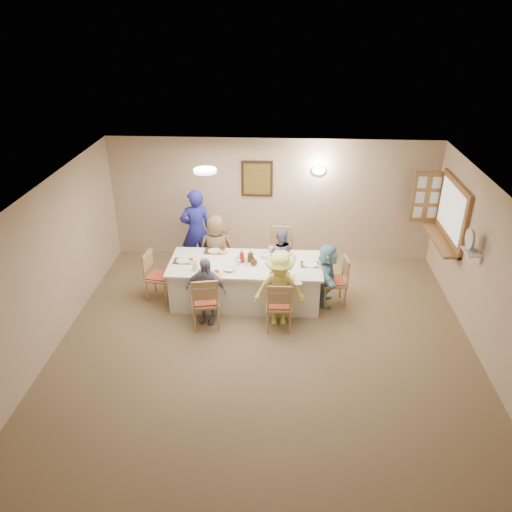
# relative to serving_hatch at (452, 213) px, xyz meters

# --- Properties ---
(ground) EXTENTS (7.00, 7.00, 0.00)m
(ground) POSITION_rel_serving_hatch_xyz_m (-3.21, -2.40, -1.50)
(ground) COLOR #846D4F
(room_walls) EXTENTS (7.00, 7.00, 7.00)m
(room_walls) POSITION_rel_serving_hatch_xyz_m (-3.21, -2.40, 0.01)
(room_walls) COLOR #C6B091
(room_walls) RESTS_ON ground
(wall_picture) EXTENTS (0.62, 0.05, 0.72)m
(wall_picture) POSITION_rel_serving_hatch_xyz_m (-3.51, 1.06, 0.20)
(wall_picture) COLOR black
(wall_picture) RESTS_ON room_walls
(wall_sconce) EXTENTS (0.26, 0.09, 0.18)m
(wall_sconce) POSITION_rel_serving_hatch_xyz_m (-2.31, 1.04, 0.40)
(wall_sconce) COLOR white
(wall_sconce) RESTS_ON room_walls
(ceiling_light) EXTENTS (0.36, 0.36, 0.05)m
(ceiling_light) POSITION_rel_serving_hatch_xyz_m (-4.21, -0.90, 0.97)
(ceiling_light) COLOR white
(ceiling_light) RESTS_ON room_walls
(serving_hatch) EXTENTS (0.06, 1.50, 1.15)m
(serving_hatch) POSITION_rel_serving_hatch_xyz_m (0.00, 0.00, 0.00)
(serving_hatch) COLOR #8F5E34
(serving_hatch) RESTS_ON room_walls
(hatch_sill) EXTENTS (0.30, 1.50, 0.05)m
(hatch_sill) POSITION_rel_serving_hatch_xyz_m (-0.12, 0.00, -0.53)
(hatch_sill) COLOR #8F5E34
(hatch_sill) RESTS_ON room_walls
(shutter_door) EXTENTS (0.55, 0.04, 1.00)m
(shutter_door) POSITION_rel_serving_hatch_xyz_m (-0.26, 0.76, 0.00)
(shutter_door) COLOR #8F5E34
(shutter_door) RESTS_ON room_walls
(fan_shelf) EXTENTS (0.22, 0.36, 0.03)m
(fan_shelf) POSITION_rel_serving_hatch_xyz_m (-0.08, -1.35, -0.10)
(fan_shelf) COLOR white
(fan_shelf) RESTS_ON room_walls
(desk_fan) EXTENTS (0.30, 0.30, 0.28)m
(desk_fan) POSITION_rel_serving_hatch_xyz_m (-0.11, -1.35, 0.05)
(desk_fan) COLOR #A5A5A8
(desk_fan) RESTS_ON fan_shelf
(dining_table) EXTENTS (2.66, 1.12, 0.76)m
(dining_table) POSITION_rel_serving_hatch_xyz_m (-3.61, -0.71, -1.12)
(dining_table) COLOR white
(dining_table) RESTS_ON ground
(chair_back_left) EXTENTS (0.47, 0.47, 0.94)m
(chair_back_left) POSITION_rel_serving_hatch_xyz_m (-4.21, 0.09, -1.03)
(chair_back_left) COLOR tan
(chair_back_left) RESTS_ON ground
(chair_back_right) EXTENTS (0.53, 0.53, 1.04)m
(chair_back_right) POSITION_rel_serving_hatch_xyz_m (-3.01, 0.09, -0.98)
(chair_back_right) COLOR tan
(chair_back_right) RESTS_ON ground
(chair_front_left) EXTENTS (0.54, 0.54, 0.96)m
(chair_front_left) POSITION_rel_serving_hatch_xyz_m (-4.21, -1.51, -1.02)
(chair_front_left) COLOR tan
(chair_front_left) RESTS_ON ground
(chair_front_right) EXTENTS (0.45, 0.45, 0.90)m
(chair_front_right) POSITION_rel_serving_hatch_xyz_m (-3.01, -1.51, -1.05)
(chair_front_right) COLOR tan
(chair_front_right) RESTS_ON ground
(chair_left_end) EXTENTS (0.50, 0.50, 0.91)m
(chair_left_end) POSITION_rel_serving_hatch_xyz_m (-5.16, -0.71, -1.05)
(chair_left_end) COLOR tan
(chair_left_end) RESTS_ON ground
(chair_right_end) EXTENTS (0.49, 0.49, 0.90)m
(chair_right_end) POSITION_rel_serving_hatch_xyz_m (-2.06, -0.71, -1.05)
(chair_right_end) COLOR tan
(chair_right_end) RESTS_ON ground
(diner_back_left) EXTENTS (0.76, 0.59, 1.34)m
(diner_back_left) POSITION_rel_serving_hatch_xyz_m (-4.21, -0.03, -0.83)
(diner_back_left) COLOR brown
(diner_back_left) RESTS_ON ground
(diner_back_right) EXTENTS (0.55, 0.44, 1.12)m
(diner_back_right) POSITION_rel_serving_hatch_xyz_m (-3.01, -0.03, -0.94)
(diner_back_right) COLOR slate
(diner_back_right) RESTS_ON ground
(diner_front_left) EXTENTS (0.79, 0.51, 1.19)m
(diner_front_left) POSITION_rel_serving_hatch_xyz_m (-4.21, -1.39, -0.91)
(diner_front_left) COLOR gray
(diner_front_left) RESTS_ON ground
(diner_front_right) EXTENTS (0.92, 0.63, 1.29)m
(diner_front_right) POSITION_rel_serving_hatch_xyz_m (-3.01, -1.39, -0.85)
(diner_front_right) COLOR #F2EC5C
(diner_front_right) RESTS_ON ground
(diner_right_end) EXTENTS (1.12, 0.53, 1.14)m
(diner_right_end) POSITION_rel_serving_hatch_xyz_m (-2.19, -0.71, -0.93)
(diner_right_end) COLOR #81BBD4
(diner_right_end) RESTS_ON ground
(caregiver) EXTENTS (0.85, 0.76, 1.67)m
(caregiver) POSITION_rel_serving_hatch_xyz_m (-4.66, 0.44, -0.66)
(caregiver) COLOR navy
(caregiver) RESTS_ON ground
(placemat_fl) EXTENTS (0.36, 0.27, 0.01)m
(placemat_fl) POSITION_rel_serving_hatch_xyz_m (-4.21, -1.13, -0.74)
(placemat_fl) COLOR #472B19
(placemat_fl) RESTS_ON dining_table
(plate_fl) EXTENTS (0.25, 0.25, 0.02)m
(plate_fl) POSITION_rel_serving_hatch_xyz_m (-4.21, -1.13, -0.73)
(plate_fl) COLOR white
(plate_fl) RESTS_ON dining_table
(napkin_fl) EXTENTS (0.14, 0.14, 0.01)m
(napkin_fl) POSITION_rel_serving_hatch_xyz_m (-4.03, -1.18, -0.73)
(napkin_fl) COLOR gold
(napkin_fl) RESTS_ON dining_table
(placemat_fr) EXTENTS (0.34, 0.25, 0.01)m
(placemat_fr) POSITION_rel_serving_hatch_xyz_m (-3.01, -1.13, -0.74)
(placemat_fr) COLOR #472B19
(placemat_fr) RESTS_ON dining_table
(plate_fr) EXTENTS (0.24, 0.24, 0.02)m
(plate_fr) POSITION_rel_serving_hatch_xyz_m (-3.01, -1.13, -0.73)
(plate_fr) COLOR white
(plate_fr) RESTS_ON dining_table
(napkin_fr) EXTENTS (0.14, 0.14, 0.01)m
(napkin_fr) POSITION_rel_serving_hatch_xyz_m (-2.83, -1.18, -0.73)
(napkin_fr) COLOR gold
(napkin_fr) RESTS_ON dining_table
(placemat_bl) EXTENTS (0.37, 0.27, 0.01)m
(placemat_bl) POSITION_rel_serving_hatch_xyz_m (-4.21, -0.29, -0.74)
(placemat_bl) COLOR #472B19
(placemat_bl) RESTS_ON dining_table
(plate_bl) EXTENTS (0.23, 0.23, 0.01)m
(plate_bl) POSITION_rel_serving_hatch_xyz_m (-4.21, -0.29, -0.73)
(plate_bl) COLOR white
(plate_bl) RESTS_ON dining_table
(napkin_bl) EXTENTS (0.13, 0.13, 0.01)m
(napkin_bl) POSITION_rel_serving_hatch_xyz_m (-4.03, -0.34, -0.73)
(napkin_bl) COLOR gold
(napkin_bl) RESTS_ON dining_table
(placemat_br) EXTENTS (0.36, 0.27, 0.01)m
(placemat_br) POSITION_rel_serving_hatch_xyz_m (-3.01, -0.29, -0.74)
(placemat_br) COLOR #472B19
(placemat_br) RESTS_ON dining_table
(plate_br) EXTENTS (0.24, 0.24, 0.02)m
(plate_br) POSITION_rel_serving_hatch_xyz_m (-3.01, -0.29, -0.73)
(plate_br) COLOR white
(plate_br) RESTS_ON dining_table
(napkin_br) EXTENTS (0.13, 0.13, 0.01)m
(napkin_br) POSITION_rel_serving_hatch_xyz_m (-2.83, -0.34, -0.73)
(napkin_br) COLOR gold
(napkin_br) RESTS_ON dining_table
(placemat_le) EXTENTS (0.33, 0.25, 0.01)m
(placemat_le) POSITION_rel_serving_hatch_xyz_m (-4.71, -0.71, -0.74)
(placemat_le) COLOR #472B19
(placemat_le) RESTS_ON dining_table
(plate_le) EXTENTS (0.23, 0.23, 0.01)m
(plate_le) POSITION_rel_serving_hatch_xyz_m (-4.71, -0.71, -0.73)
(plate_le) COLOR white
(plate_le) RESTS_ON dining_table
(napkin_le) EXTENTS (0.14, 0.14, 0.01)m
(napkin_le) POSITION_rel_serving_hatch_xyz_m (-4.53, -0.76, -0.73)
(napkin_le) COLOR gold
(napkin_le) RESTS_ON dining_table
(placemat_re) EXTENTS (0.33, 0.24, 0.01)m
(placemat_re) POSITION_rel_serving_hatch_xyz_m (-2.49, -0.71, -0.74)
(placemat_re) COLOR #472B19
(placemat_re) RESTS_ON dining_table
(plate_re) EXTENTS (0.25, 0.25, 0.02)m
(plate_re) POSITION_rel_serving_hatch_xyz_m (-2.49, -0.71, -0.73)
(plate_re) COLOR white
(plate_re) RESTS_ON dining_table
(napkin_re) EXTENTS (0.14, 0.14, 0.01)m
(napkin_re) POSITION_rel_serving_hatch_xyz_m (-2.31, -0.76, -0.73)
(napkin_re) COLOR gold
(napkin_re) RESTS_ON dining_table
(teacup_a) EXTENTS (0.12, 0.12, 0.09)m
(teacup_a) POSITION_rel_serving_hatch_xyz_m (-4.45, -1.01, -0.70)
(teacup_a) COLOR white
(teacup_a) RESTS_ON dining_table
(teacup_b) EXTENTS (0.17, 0.17, 0.09)m
(teacup_b) POSITION_rel_serving_hatch_xyz_m (-3.18, -0.21, -0.69)
(teacup_b) COLOR white
(teacup_b) RESTS_ON dining_table
(bowl_a) EXTENTS (0.28, 0.28, 0.05)m
(bowl_a) POSITION_rel_serving_hatch_xyz_m (-3.86, -1.00, -0.71)
(bowl_a) COLOR white
(bowl_a) RESTS_ON dining_table
(bowl_b) EXTENTS (0.34, 0.34, 0.06)m
(bowl_b) POSITION_rel_serving_hatch_xyz_m (-3.27, -0.45, -0.71)
(bowl_b) COLOR white
(bowl_b) RESTS_ON dining_table
(condiment_ketchup) EXTENTS (0.13, 0.13, 0.25)m
(condiment_ketchup) POSITION_rel_serving_hatch_xyz_m (-3.68, -0.69, -0.62)
(condiment_ketchup) COLOR red
(condiment_ketchup) RESTS_ON dining_table
(condiment_brown) EXTENTS (0.10, 0.11, 0.22)m
(condiment_brown) POSITION_rel_serving_hatch_xyz_m (-3.53, -0.64, -0.63)
(condiment_brown) COLOR #462E12
(condiment_brown) RESTS_ON dining_table
(condiment_malt) EXTENTS (0.19, 0.19, 0.15)m
(condiment_malt) POSITION_rel_serving_hatch_xyz_m (-3.46, -0.77, -0.66)
(condiment_malt) COLOR #462E12
(condiment_malt) RESTS_ON dining_table
(drinking_glass) EXTENTS (0.06, 0.06, 0.10)m
(drinking_glass) POSITION_rel_serving_hatch_xyz_m (-3.76, -0.66, -0.68)
(drinking_glass) COLOR silver
(drinking_glass) RESTS_ON dining_table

